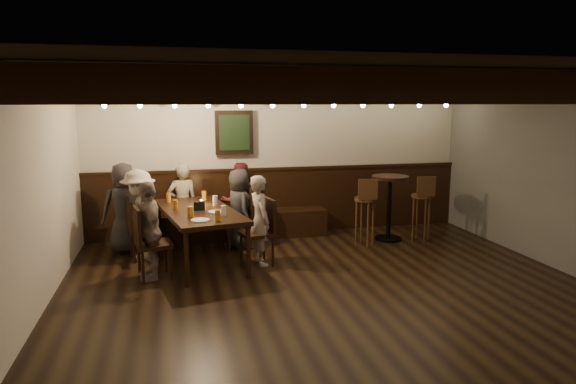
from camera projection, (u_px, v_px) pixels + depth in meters
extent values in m
plane|color=black|center=(347.00, 307.00, 5.68)|extent=(7.00, 7.00, 0.00)
plane|color=black|center=(351.00, 87.00, 5.27)|extent=(7.00, 7.00, 0.00)
plane|color=beige|center=(280.00, 164.00, 8.84)|extent=(6.50, 0.00, 6.50)
plane|color=beige|center=(17.00, 216.00, 4.76)|extent=(0.00, 7.00, 7.00)
cube|color=black|center=(281.00, 201.00, 8.91)|extent=(6.50, 0.08, 1.10)
cube|color=black|center=(237.00, 225.00, 8.54)|extent=(3.00, 0.45, 0.45)
cube|color=black|center=(234.00, 132.00, 8.47)|extent=(0.62, 0.12, 0.72)
cube|color=black|center=(234.00, 133.00, 8.41)|extent=(0.50, 0.02, 0.58)
cube|color=black|center=(555.00, 88.00, 2.50)|extent=(6.50, 0.10, 0.16)
cube|color=black|center=(436.00, 92.00, 3.62)|extent=(6.50, 0.10, 0.16)
cube|color=black|center=(373.00, 95.00, 4.73)|extent=(6.50, 0.10, 0.16)
cube|color=black|center=(334.00, 96.00, 5.84)|extent=(6.50, 0.10, 0.16)
cube|color=black|center=(307.00, 97.00, 6.96)|extent=(6.50, 0.10, 0.16)
cube|color=black|center=(288.00, 98.00, 8.07)|extent=(6.50, 0.10, 0.16)
sphere|color=#FFE099|center=(104.00, 106.00, 7.46)|extent=(0.07, 0.07, 0.07)
sphere|color=#FFE099|center=(200.00, 106.00, 7.77)|extent=(0.07, 0.07, 0.07)
sphere|color=#FFE099|center=(288.00, 106.00, 8.07)|extent=(0.07, 0.07, 0.07)
sphere|color=#FFE099|center=(370.00, 105.00, 8.37)|extent=(0.07, 0.07, 0.07)
sphere|color=#FFE099|center=(446.00, 105.00, 8.68)|extent=(0.07, 0.07, 0.07)
cube|color=black|center=(199.00, 211.00, 7.19)|extent=(1.27, 2.16, 0.06)
cylinder|color=black|center=(187.00, 260.00, 6.24)|extent=(0.06, 0.06, 0.70)
cylinder|color=black|center=(159.00, 226.00, 7.96)|extent=(0.06, 0.06, 0.70)
cylinder|color=black|center=(248.00, 252.00, 6.56)|extent=(0.06, 0.06, 0.70)
cylinder|color=black|center=(209.00, 221.00, 8.28)|extent=(0.06, 0.06, 0.70)
cube|color=black|center=(144.00, 231.00, 7.38)|extent=(0.47, 0.47, 0.05)
cube|color=black|center=(130.00, 215.00, 7.26)|extent=(0.11, 0.40, 0.44)
cube|color=black|center=(154.00, 245.00, 6.56)|extent=(0.50, 0.50, 0.05)
cube|color=black|center=(137.00, 226.00, 6.44)|extent=(0.12, 0.43, 0.47)
cube|color=black|center=(237.00, 220.00, 7.93)|extent=(0.51, 0.51, 0.05)
cube|color=black|center=(248.00, 202.00, 7.96)|extent=(0.12, 0.44, 0.48)
cube|color=black|center=(257.00, 234.00, 7.12)|extent=(0.49, 0.49, 0.05)
cube|color=black|center=(269.00, 215.00, 7.15)|extent=(0.12, 0.42, 0.46)
imported|color=#28282A|center=(125.00, 208.00, 7.66)|extent=(0.74, 0.55, 1.37)
imported|color=gray|center=(183.00, 204.00, 8.16)|extent=(0.52, 0.39, 1.29)
imported|color=#5A1E27|center=(239.00, 201.00, 8.38)|extent=(0.70, 0.59, 1.28)
imported|color=#B0A695|center=(139.00, 215.00, 7.32)|extent=(0.64, 0.92, 1.31)
imported|color=gray|center=(149.00, 230.00, 6.51)|extent=(0.44, 0.79, 1.27)
imported|color=#262628|center=(239.00, 209.00, 7.92)|extent=(0.50, 0.67, 1.24)
imported|color=gray|center=(260.00, 220.00, 7.10)|extent=(0.38, 0.51, 1.26)
cylinder|color=#BF7219|center=(169.00, 198.00, 7.70)|extent=(0.07, 0.07, 0.14)
cylinder|color=#BF7219|center=(204.00, 196.00, 7.86)|extent=(0.07, 0.07, 0.14)
cylinder|color=#BF7219|center=(175.00, 205.00, 7.15)|extent=(0.07, 0.07, 0.14)
cylinder|color=silver|center=(215.00, 200.00, 7.48)|extent=(0.07, 0.07, 0.14)
cylinder|color=#BF7219|center=(190.00, 212.00, 6.68)|extent=(0.07, 0.07, 0.14)
cylinder|color=silver|center=(223.00, 211.00, 6.76)|extent=(0.07, 0.07, 0.14)
cylinder|color=#BF7219|center=(218.00, 215.00, 6.48)|extent=(0.07, 0.07, 0.14)
cylinder|color=white|center=(200.00, 220.00, 6.50)|extent=(0.24, 0.24, 0.01)
cylinder|color=white|center=(217.00, 212.00, 6.99)|extent=(0.24, 0.24, 0.01)
cube|color=black|center=(199.00, 206.00, 7.13)|extent=(0.15, 0.10, 0.12)
cylinder|color=beige|center=(201.00, 203.00, 7.50)|extent=(0.05, 0.05, 0.05)
cylinder|color=black|center=(388.00, 238.00, 8.48)|extent=(0.44, 0.44, 0.04)
cylinder|color=black|center=(389.00, 209.00, 8.39)|extent=(0.07, 0.07, 1.00)
cylinder|color=black|center=(390.00, 177.00, 8.30)|extent=(0.60, 0.60, 0.05)
cylinder|color=#392612|center=(365.00, 199.00, 8.05)|extent=(0.34, 0.34, 0.05)
cube|color=#392612|center=(368.00, 189.00, 7.86)|extent=(0.30, 0.07, 0.32)
cylinder|color=#392612|center=(422.00, 196.00, 8.32)|extent=(0.34, 0.34, 0.05)
cube|color=#392612|center=(426.00, 187.00, 8.13)|extent=(0.30, 0.06, 0.32)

